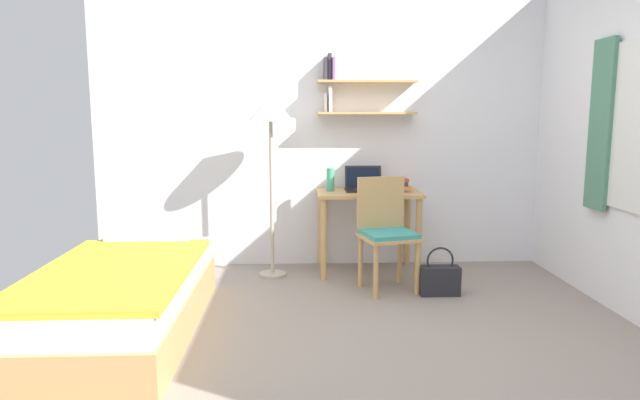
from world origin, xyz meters
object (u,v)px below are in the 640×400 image
standing_lamp (271,118)px  laptop (364,184)px  handbag (440,279)px  desk (368,208)px  bed (123,298)px  desk_chair (386,228)px  book_stack (398,185)px  water_bottle (330,180)px

standing_lamp → laptop: 1.04m
standing_lamp → handbag: 1.96m
desk → bed: bearing=-142.0°
standing_lamp → desk_chair: bearing=-23.3°
desk → desk_chair: size_ratio=1.00×
desk → book_stack: bearing=2.5°
desk → book_stack: (0.27, 0.01, 0.21)m
bed → desk_chair: 2.09m
standing_lamp → book_stack: (1.14, 0.11, -0.60)m
handbag → laptop: bearing=125.0°
desk → laptop: laptop is taller
book_stack → standing_lamp: bearing=-174.7°
laptop → handbag: (0.53, -0.75, -0.67)m
laptop → water_bottle: bearing=-177.3°
water_bottle → handbag: 1.32m
desk_chair → desk: bearing=99.4°
standing_lamp → laptop: bearing=10.2°
standing_lamp → water_bottle: size_ratio=7.64×
desk_chair → laptop: bearing=102.1°
desk_chair → bed: bearing=-154.5°
desk → water_bottle: water_bottle is taller
desk_chair → standing_lamp: bearing=156.7°
desk_chair → handbag: size_ratio=2.35×
bed → laptop: 2.34m
bed → book_stack: bearing=34.4°
desk_chair → book_stack: bearing=70.1°
desk → handbag: size_ratio=2.36×
bed → laptop: bearing=39.7°
water_bottle → bed: bearing=-135.2°
laptop → book_stack: 0.31m
handbag → desk: bearing=125.1°
bed → standing_lamp: size_ratio=1.22×
desk_chair → book_stack: size_ratio=3.60×
bed → handbag: 2.38m
standing_lamp → book_stack: standing_lamp is taller
water_bottle → book_stack: (0.61, -0.03, -0.05)m
desk_chair → laptop: laptop is taller
bed → desk: desk is taller
desk → desk_chair: 0.52m
desk_chair → book_stack: (0.19, 0.52, 0.29)m
desk → handbag: 0.97m
standing_lamp → handbag: bearing=-23.9°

